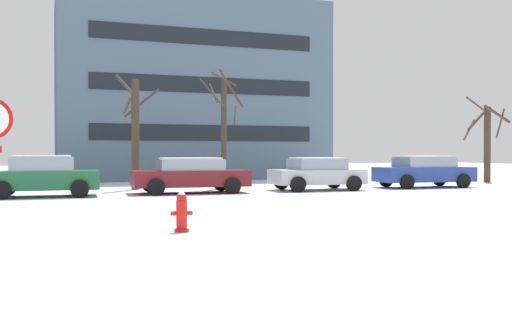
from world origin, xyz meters
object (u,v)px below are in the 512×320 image
object	(u,v)px
parked_car_green	(43,176)
parked_car_blue	(424,171)
parked_car_silver	(317,173)
parked_car_maroon	(190,175)
fire_hydrant	(182,212)

from	to	relation	value
parked_car_green	parked_car_blue	xyz separation A→B (m)	(16.35, 0.01, -0.02)
parked_car_silver	parked_car_blue	xyz separation A→B (m)	(5.45, 0.09, 0.03)
parked_car_green	parked_car_maroon	size ratio (longest dim) A/B	0.87
fire_hydrant	parked_car_silver	bearing A→B (deg)	52.58
parked_car_silver	parked_car_blue	size ratio (longest dim) A/B	0.86
parked_car_maroon	parked_car_silver	xyz separation A→B (m)	(5.45, -0.08, -0.01)
parked_car_green	parked_car_silver	world-z (taller)	parked_car_green
parked_car_green	parked_car_silver	xyz separation A→B (m)	(10.90, -0.07, -0.05)
fire_hydrant	parked_car_green	bearing A→B (deg)	104.22
parked_car_silver	parked_car_green	bearing A→B (deg)	179.63
parked_car_green	parked_car_maroon	xyz separation A→B (m)	(5.45, 0.01, -0.04)
parked_car_green	parked_car_silver	bearing A→B (deg)	-0.37
fire_hydrant	parked_car_blue	bearing A→B (deg)	38.33
parked_car_maroon	parked_car_silver	distance (m)	5.45
fire_hydrant	parked_car_maroon	distance (m)	11.11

